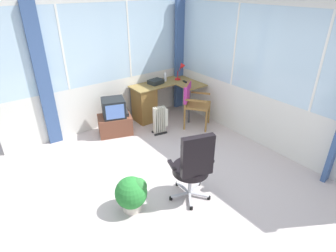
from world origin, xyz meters
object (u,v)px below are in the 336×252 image
desk (148,102)px  desk_lamp (182,69)px  office_chair (193,165)px  tv_remote (185,82)px  tv_on_stand (115,119)px  spray_bottle (165,77)px  potted_plant (132,193)px  space_heater (161,120)px  paper_tray (156,82)px  wooden_armchair (192,99)px

desk → desk_lamp: 1.06m
desk_lamp → office_chair: desk_lamp is taller
desk → tv_remote: tv_remote is taller
tv_on_stand → spray_bottle: bearing=8.1°
desk → potted_plant: 2.74m
tv_remote → space_heater: 1.14m
desk → paper_tray: paper_tray is taller
wooden_armchair → paper_tray: bearing=111.7°
spray_bottle → tv_remote: bearing=-45.3°
desk_lamp → spray_bottle: (-0.37, 0.12, -0.14)m
desk → potted_plant: size_ratio=2.87×
spray_bottle → tv_on_stand: 1.49m
paper_tray → space_heater: bearing=-118.3°
desk_lamp → wooden_armchair: 0.88m
wooden_armchair → potted_plant: wooden_armchair is taller
desk → spray_bottle: bearing=6.3°
tv_on_stand → tv_remote: bearing=-4.0°
potted_plant → office_chair: bearing=-23.7°
paper_tray → space_heater: (-0.38, -0.70, -0.53)m
desk → tv_remote: bearing=-17.5°
tv_remote → space_heater: (-0.95, -0.41, -0.49)m
desk_lamp → tv_on_stand: size_ratio=0.51×
spray_bottle → paper_tray: 0.27m
tv_on_stand → desk_lamp: bearing=2.4°
space_heater → tv_on_stand: bearing=144.5°
potted_plant → tv_remote: bearing=37.8°
desk_lamp → spray_bottle: desk_lamp is taller
desk → space_heater: desk is taller
potted_plant → desk_lamp: bearing=39.8°
office_chair → potted_plant: size_ratio=2.18×
desk_lamp → office_chair: (-1.78, -2.44, -0.42)m
office_chair → potted_plant: (-0.75, 0.33, -0.32)m
desk → space_heater: (-0.13, -0.66, -0.14)m
desk → desk_lamp: bearing=-4.4°
tv_remote → paper_tray: 0.64m
tv_on_stand → space_heater: 0.90m
tv_on_stand → potted_plant: tv_on_stand is taller
desk → spray_bottle: spray_bottle is taller
space_heater → wooden_armchair: bearing=-9.2°
tv_remote → tv_on_stand: (-1.68, 0.12, -0.45)m
desk → tv_remote: 0.93m
spray_bottle → potted_plant: (-2.16, -2.23, -0.60)m
office_chair → potted_plant: office_chair is taller
tv_remote → tv_on_stand: bearing=-174.0°
desk_lamp → paper_tray: bearing=170.2°
desk_lamp → wooden_armchair: bearing=-113.2°
tv_remote → tv_on_stand: 1.75m
tv_remote → spray_bottle: 0.45m
tv_remote → office_chair: size_ratio=0.14×
potted_plant → tv_on_stand: bearing=68.8°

